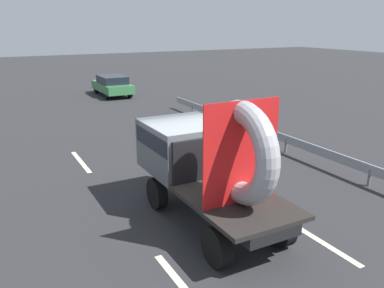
% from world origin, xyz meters
% --- Properties ---
extents(ground_plane, '(120.00, 120.00, 0.00)m').
position_xyz_m(ground_plane, '(0.00, 0.00, 0.00)').
color(ground_plane, '#28282B').
extents(flatbed_truck, '(2.02, 5.07, 3.39)m').
position_xyz_m(flatbed_truck, '(0.03, -0.44, 1.62)').
color(flatbed_truck, black).
rests_on(flatbed_truck, ground_plane).
extents(distant_sedan, '(1.84, 4.30, 1.40)m').
position_xyz_m(distant_sedan, '(3.64, 18.68, 0.75)').
color(distant_sedan, black).
rests_on(distant_sedan, ground_plane).
extents(guardrail, '(0.10, 15.55, 0.71)m').
position_xyz_m(guardrail, '(5.66, 4.60, 0.53)').
color(guardrail, gray).
rests_on(guardrail, ground_plane).
extents(lane_dash_left_near, '(0.16, 2.29, 0.01)m').
position_xyz_m(lane_dash_left_near, '(-1.78, -2.86, 0.00)').
color(lane_dash_left_near, beige).
rests_on(lane_dash_left_near, ground_plane).
extents(lane_dash_left_far, '(0.16, 2.61, 0.01)m').
position_xyz_m(lane_dash_left_far, '(-1.78, 5.38, 0.00)').
color(lane_dash_left_far, beige).
rests_on(lane_dash_left_far, ground_plane).
extents(lane_dash_right_near, '(0.16, 2.94, 0.01)m').
position_xyz_m(lane_dash_right_near, '(1.84, -2.68, 0.00)').
color(lane_dash_right_near, beige).
rests_on(lane_dash_right_near, ground_plane).
extents(lane_dash_right_far, '(0.16, 2.19, 0.01)m').
position_xyz_m(lane_dash_right_far, '(1.84, 5.24, 0.00)').
color(lane_dash_right_far, beige).
rests_on(lane_dash_right_far, ground_plane).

